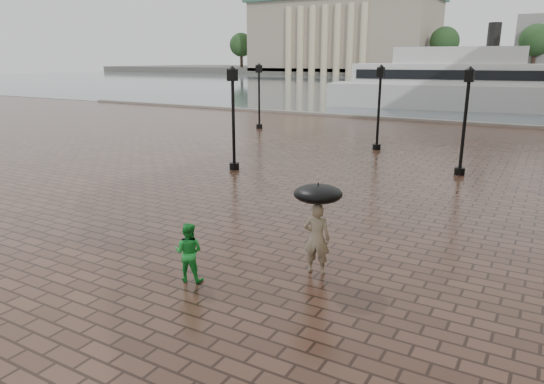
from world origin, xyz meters
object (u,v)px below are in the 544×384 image
(street_lamps, at_px, (384,108))
(child_pedestrian, at_px, (189,252))
(adult_pedestrian, at_px, (317,238))
(ferry_near, at_px, (456,84))

(street_lamps, bearing_deg, child_pedestrian, -86.26)
(child_pedestrian, bearing_deg, adult_pedestrian, -158.86)
(child_pedestrian, xyz_separation_m, ferry_near, (-2.08, 43.81, 1.76))
(street_lamps, height_order, adult_pedestrian, street_lamps)
(adult_pedestrian, height_order, child_pedestrian, adult_pedestrian)
(child_pedestrian, bearing_deg, ferry_near, -103.98)
(adult_pedestrian, bearing_deg, ferry_near, -95.52)
(adult_pedestrian, height_order, ferry_near, ferry_near)
(adult_pedestrian, xyz_separation_m, ferry_near, (-4.38, 42.03, 1.59))
(ferry_near, bearing_deg, child_pedestrian, -94.43)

